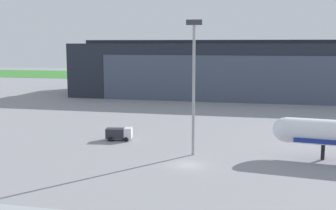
% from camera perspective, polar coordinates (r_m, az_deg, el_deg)
% --- Properties ---
extents(ground_plane, '(440.00, 440.00, 0.00)m').
position_cam_1_polar(ground_plane, '(60.65, 2.75, -8.16)').
color(ground_plane, gray).
extents(grass_field_strip, '(440.00, 56.00, 0.08)m').
position_cam_1_polar(grass_field_strip, '(221.59, 10.09, 3.76)').
color(grass_field_strip, '#357B2F').
rests_on(grass_field_strip, ground_plane).
extents(maintenance_hangar, '(105.09, 40.93, 18.55)m').
position_cam_1_polar(maintenance_hangar, '(144.35, 9.31, 4.89)').
color(maintenance_hangar, '#232833').
rests_on(maintenance_hangar, ground_plane).
extents(stair_truck, '(4.90, 2.96, 2.27)m').
position_cam_1_polar(stair_truck, '(75.92, -6.65, -3.86)').
color(stair_truck, silver).
rests_on(stair_truck, ground_plane).
extents(apron_light_mast, '(2.40, 0.50, 20.82)m').
position_cam_1_polar(apron_light_mast, '(64.02, 3.52, 3.72)').
color(apron_light_mast, '#99999E').
rests_on(apron_light_mast, ground_plane).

